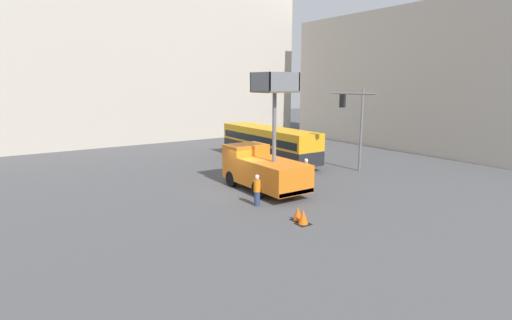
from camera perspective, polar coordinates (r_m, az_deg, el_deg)
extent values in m
plane|color=#4C4C4F|center=(25.31, -2.48, -4.44)|extent=(120.00, 120.00, 0.00)
cube|color=#BCB2A3|center=(49.73, -19.60, 12.65)|extent=(44.00, 10.00, 17.34)
cube|color=#BCB2A3|center=(46.49, 22.70, 10.51)|extent=(10.00, 28.00, 13.97)
cube|color=orange|center=(26.65, -1.44, -0.13)|extent=(2.57, 1.89, 2.24)
cube|color=orange|center=(24.18, 2.57, -2.09)|extent=(2.57, 4.40, 1.60)
cube|color=red|center=(22.70, 5.79, -4.70)|extent=(2.52, 0.10, 0.24)
cylinder|color=black|center=(26.30, -3.52, -2.69)|extent=(0.30, 1.04, 1.04)
cylinder|color=black|center=(27.48, 0.57, -2.06)|extent=(0.30, 1.04, 1.04)
cylinder|color=black|center=(23.72, 0.34, -4.19)|extent=(0.30, 1.04, 1.04)
cylinder|color=black|center=(25.03, 4.65, -3.41)|extent=(0.30, 1.04, 1.04)
cylinder|color=slate|center=(23.69, 2.63, 4.64)|extent=(0.24, 0.24, 4.10)
cube|color=brown|center=(23.55, 2.68, 9.73)|extent=(2.15, 1.98, 0.10)
cube|color=slate|center=(22.94, 0.57, 11.14)|extent=(0.08, 1.98, 1.05)
cube|color=slate|center=(24.17, 4.70, 11.10)|extent=(0.08, 1.98, 1.05)
cube|color=slate|center=(24.31, 1.33, 11.14)|extent=(2.15, 0.08, 1.05)
cube|color=slate|center=(22.79, 4.14, 11.11)|extent=(2.15, 0.08, 1.05)
cube|color=#232328|center=(34.39, 1.85, 1.45)|extent=(2.56, 11.03, 1.11)
cube|color=orange|center=(34.20, 1.86, 3.49)|extent=(2.56, 11.03, 1.36)
cube|color=black|center=(34.23, 1.86, 3.15)|extent=(2.58, 10.59, 0.60)
cylinder|color=black|center=(36.67, -2.71, 1.29)|extent=(0.30, 1.08, 1.08)
cylinder|color=black|center=(37.87, 0.21, 1.62)|extent=(0.30, 1.08, 1.08)
cylinder|color=black|center=(31.12, 3.83, -0.49)|extent=(0.30, 1.08, 1.08)
cylinder|color=black|center=(32.52, 6.98, -0.04)|extent=(0.30, 1.08, 1.08)
cylinder|color=slate|center=(31.51, 14.78, 4.08)|extent=(0.18, 0.18, 6.25)
cylinder|color=slate|center=(29.77, 13.74, 9.19)|extent=(1.16, 3.24, 0.13)
cube|color=black|center=(28.27, 12.26, 8.26)|extent=(0.40, 0.40, 0.90)
sphere|color=red|center=(28.26, 12.28, 8.77)|extent=(0.20, 0.20, 0.20)
cylinder|color=navy|center=(22.24, 0.15, -5.55)|extent=(0.32, 0.32, 0.81)
cylinder|color=orange|center=(22.05, 0.15, -3.74)|extent=(0.38, 0.38, 0.64)
sphere|color=tan|center=(21.94, 0.16, -2.65)|extent=(0.22, 0.22, 0.22)
sphere|color=white|center=(21.92, 0.16, -2.40)|extent=(0.23, 0.23, 0.23)
cylinder|color=navy|center=(26.36, 7.11, -2.92)|extent=(0.32, 0.32, 0.86)
cylinder|color=orange|center=(26.19, 7.15, -1.27)|extent=(0.38, 0.38, 0.68)
sphere|color=tan|center=(26.09, 7.18, -0.29)|extent=(0.23, 0.23, 0.23)
sphere|color=white|center=(26.07, 7.18, -0.06)|extent=(0.25, 0.25, 0.25)
cube|color=black|center=(20.20, 5.98, -8.52)|extent=(0.60, 0.60, 0.03)
cone|color=#F25B0F|center=(20.09, 5.99, -7.65)|extent=(0.48, 0.48, 0.68)
cube|color=black|center=(19.70, 6.73, -9.05)|extent=(0.64, 0.64, 0.03)
cone|color=#F25B0F|center=(19.58, 6.76, -8.09)|extent=(0.51, 0.51, 0.73)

